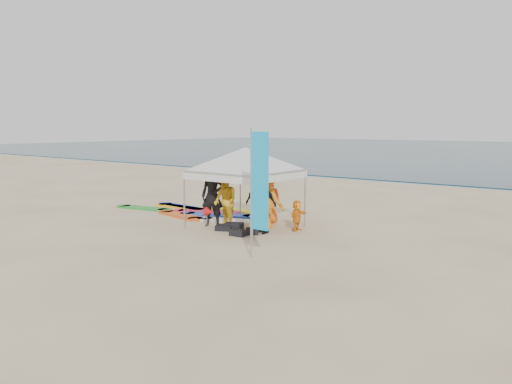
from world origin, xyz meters
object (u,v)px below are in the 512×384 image
object	(u,v)px
person_black_a	(213,196)
person_seated	(297,216)
person_black_b	(261,204)
marker_pennant	(210,212)
person_orange_b	(269,199)
feather_flag	(259,183)
person_yellow	(225,201)
canopy_tent	(245,148)
person_orange_a	(269,199)
surfboard_spread	(197,212)

from	to	relation	value
person_black_a	person_seated	distance (m)	2.75
person_black_b	marker_pennant	distance (m)	1.83
person_black_a	person_orange_b	xyz separation A→B (m)	(1.12, 1.47, -0.17)
person_seated	feather_flag	xyz separation A→B (m)	(1.07, -3.26, 1.35)
marker_pennant	person_yellow	bearing A→B (deg)	38.77
canopy_tent	marker_pennant	size ratio (longest dim) A/B	5.92
person_yellow	feather_flag	distance (m)	3.95
person_orange_a	canopy_tent	bearing A→B (deg)	44.79
person_yellow	person_orange_b	world-z (taller)	person_yellow
person_seated	person_black_a	bearing A→B (deg)	106.69
person_black_b	surfboard_spread	distance (m)	4.33
person_orange_a	person_orange_b	bearing A→B (deg)	-45.07
feather_flag	person_black_a	bearing A→B (deg)	148.13
person_orange_a	person_black_b	world-z (taller)	person_orange_a
person_black_a	person_orange_b	bearing A→B (deg)	23.29
person_yellow	person_black_b	distance (m)	1.38
person_yellow	surfboard_spread	size ratio (longest dim) A/B	0.26
person_black_b	person_seated	bearing A→B (deg)	-128.60
surfboard_spread	person_orange_b	bearing A→B (deg)	0.45
person_yellow	person_black_b	bearing A→B (deg)	19.72
person_black_b	marker_pennant	size ratio (longest dim) A/B	2.76
feather_flag	surfboard_spread	distance (m)	7.02
person_yellow	person_orange_b	distance (m)	1.56
marker_pennant	feather_flag	bearing A→B (deg)	-29.51
person_black_a	person_orange_b	size ratio (longest dim) A/B	1.21
person_black_b	marker_pennant	bearing A→B (deg)	4.99
person_yellow	person_orange_b	xyz separation A→B (m)	(0.62, 1.43, -0.05)
person_black_b	person_black_a	bearing A→B (deg)	-3.55
person_orange_a	person_orange_b	xyz separation A→B (m)	(-0.40, 0.54, -0.11)
person_black_b	feather_flag	xyz separation A→B (m)	(1.70, -2.29, 0.94)
person_yellow	canopy_tent	world-z (taller)	canopy_tent
person_black_a	canopy_tent	world-z (taller)	canopy_tent
person_yellow	feather_flag	size ratio (longest dim) A/B	0.55
person_orange_a	feather_flag	size ratio (longest dim) A/B	0.59
person_black_a	canopy_tent	size ratio (longest dim) A/B	0.51
canopy_tent	person_yellow	bearing A→B (deg)	-134.11
person_black_b	person_orange_b	distance (m)	1.60
person_black_a	marker_pennant	bearing A→B (deg)	-96.53
person_yellow	canopy_tent	xyz separation A→B (m)	(0.44, 0.45, 1.63)
person_yellow	feather_flag	xyz separation A→B (m)	(3.08, -2.27, 0.97)
person_black_a	person_orange_a	xyz separation A→B (m)	(1.52, 0.93, -0.05)
canopy_tent	person_orange_b	bearing A→B (deg)	79.46
person_yellow	surfboard_spread	distance (m)	3.09
person_black_b	surfboard_spread	size ratio (longest dim) A/B	0.27
person_orange_a	person_seated	distance (m)	1.09
person_black_a	person_orange_b	distance (m)	1.85
person_orange_b	surfboard_spread	world-z (taller)	person_orange_b
person_seated	person_black_b	bearing A→B (deg)	141.21
person_yellow	person_orange_a	bearing A→B (deg)	59.65
surfboard_spread	person_seated	bearing A→B (deg)	-5.05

